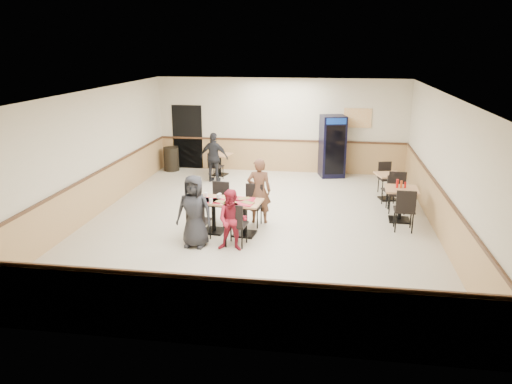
% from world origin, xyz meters
% --- Properties ---
extents(ground, '(10.00, 10.00, 0.00)m').
position_xyz_m(ground, '(0.00, 0.00, 0.00)').
color(ground, beige).
rests_on(ground, ground).
extents(room_shell, '(10.00, 10.00, 10.00)m').
position_xyz_m(room_shell, '(1.78, 2.55, 0.58)').
color(room_shell, silver).
rests_on(room_shell, ground).
extents(main_table, '(1.49, 0.87, 0.76)m').
position_xyz_m(main_table, '(-0.54, -0.75, 0.51)').
color(main_table, black).
rests_on(main_table, ground).
extents(main_chairs, '(1.44, 1.79, 0.96)m').
position_xyz_m(main_chairs, '(-0.59, -0.75, 0.48)').
color(main_chairs, black).
rests_on(main_chairs, ground).
extents(diner_woman_left, '(0.77, 0.53, 1.51)m').
position_xyz_m(diner_woman_left, '(-1.09, -1.56, 0.75)').
color(diner_woman_left, '#222227').
rests_on(diner_woman_left, ground).
extents(diner_woman_right, '(0.62, 0.49, 1.27)m').
position_xyz_m(diner_woman_right, '(-0.29, -1.65, 0.63)').
color(diner_woman_right, maroon).
rests_on(diner_woman_right, ground).
extents(diner_man_opposite, '(0.59, 0.41, 1.53)m').
position_xyz_m(diner_man_opposite, '(0.01, 0.05, 0.77)').
color(diner_man_opposite, brown).
rests_on(diner_man_opposite, ground).
extents(lone_diner, '(0.92, 0.48, 1.49)m').
position_xyz_m(lone_diner, '(-1.84, 3.42, 0.75)').
color(lone_diner, '#222227').
rests_on(lone_diner, ground).
extents(tabletop_clutter, '(1.26, 0.66, 0.12)m').
position_xyz_m(tabletop_clutter, '(-0.57, -0.81, 0.78)').
color(tabletop_clutter, '#B50C27').
rests_on(tabletop_clutter, main_table).
extents(side_table_near, '(0.77, 0.77, 0.79)m').
position_xyz_m(side_table_near, '(3.27, 0.64, 0.53)').
color(side_table_near, black).
rests_on(side_table_near, ground).
extents(side_table_near_chair_south, '(0.48, 0.48, 1.01)m').
position_xyz_m(side_table_near_chair_south, '(3.27, 0.01, 0.50)').
color(side_table_near_chair_south, black).
rests_on(side_table_near_chair_south, ground).
extents(side_table_near_chair_north, '(0.48, 0.48, 1.01)m').
position_xyz_m(side_table_near_chair_north, '(3.27, 1.28, 0.50)').
color(side_table_near_chair_north, black).
rests_on(side_table_near_chair_north, ground).
extents(side_table_far, '(0.81, 0.81, 0.70)m').
position_xyz_m(side_table_far, '(3.17, 2.32, 0.47)').
color(side_table_far, black).
rests_on(side_table_far, ground).
extents(side_table_far_chair_south, '(0.51, 0.51, 0.89)m').
position_xyz_m(side_table_far_chair_south, '(3.17, 1.76, 0.45)').
color(side_table_far_chair_south, black).
rests_on(side_table_far_chair_south, ground).
extents(side_table_far_chair_north, '(0.51, 0.51, 0.89)m').
position_xyz_m(side_table_far_chair_north, '(3.17, 2.89, 0.45)').
color(side_table_far_chair_north, black).
rests_on(side_table_far_chair_north, ground).
extents(condiment_caddy, '(0.23, 0.06, 0.20)m').
position_xyz_m(condiment_caddy, '(3.24, 0.69, 0.88)').
color(condiment_caddy, red).
rests_on(condiment_caddy, side_table_near).
extents(back_table, '(0.78, 0.78, 0.69)m').
position_xyz_m(back_table, '(-1.84, 4.20, 0.46)').
color(back_table, black).
rests_on(back_table, ground).
extents(back_table_chair_lone, '(0.49, 0.49, 0.87)m').
position_xyz_m(back_table_chair_lone, '(-1.84, 3.65, 0.43)').
color(back_table_chair_lone, black).
rests_on(back_table_chair_lone, ground).
extents(pepsi_cooler, '(0.87, 0.87, 1.91)m').
position_xyz_m(pepsi_cooler, '(1.66, 4.59, 0.96)').
color(pepsi_cooler, black).
rests_on(pepsi_cooler, ground).
extents(trash_bin, '(0.49, 0.49, 0.78)m').
position_xyz_m(trash_bin, '(-3.55, 4.55, 0.39)').
color(trash_bin, black).
rests_on(trash_bin, ground).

